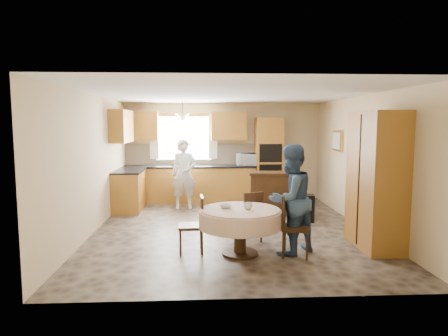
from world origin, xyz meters
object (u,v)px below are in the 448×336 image
Objects in this scene: chair_left at (195,221)px; person_dining at (290,199)px; chair_right at (291,222)px; oven_tower at (269,160)px; person_sink at (184,174)px; dining_table at (240,219)px; chair_back at (250,214)px; cupboard at (376,180)px; sideboard at (277,195)px.

person_dining reaches higher than chair_left.
chair_left is at bearing 95.81° from chair_right.
oven_tower is 2.25m from person_sink.
chair_left is (-0.67, 0.17, -0.07)m from dining_table.
dining_table is 0.68m from chair_back.
person_sink is (-1.74, 3.49, 0.30)m from chair_right.
cupboard is 1.58m from chair_right.
cupboard is 4.48m from person_sink.
cupboard is at bearing 154.47° from person_dining.
chair_left is at bearing -114.08° from oven_tower.
chair_right is at bearing 49.14° from person_dining.
dining_table is 0.82m from person_dining.
oven_tower is 1.71× the size of dining_table.
oven_tower is at bearing 10.78° from chair_right.
person_sink reaches higher than chair_right.
cupboard is at bearing 88.69° from chair_left.
person_sink is at bearing 135.26° from cupboard.
person_dining is (-0.30, -2.63, 0.40)m from sideboard.
sideboard is 2.67m from person_dining.
chair_back is at bearing -104.03° from oven_tower.
sideboard is at bearing 9.22° from chair_right.
sideboard is (-0.05, -1.50, -0.63)m from oven_tower.
oven_tower is at bearing 105.34° from cupboard.
dining_table is 1.42× the size of chair_left.
chair_back is (-0.88, -3.53, -0.59)m from oven_tower.
chair_back is (-0.83, -2.03, 0.04)m from sideboard.
cupboard is 2.53× the size of chair_back.
person_dining is (0.53, -0.60, 0.36)m from chair_back.
chair_left is 0.95× the size of chair_right.
oven_tower is 0.98× the size of cupboard.
sideboard is at bearing -131.08° from person_dining.
dining_table is at bearing -173.08° from cupboard.
oven_tower is 2.48× the size of chair_back.
person_sink is (-2.11, -0.75, -0.26)m from oven_tower.
dining_table is 1.35× the size of chair_right.
cupboard is 2.08m from chair_back.
oven_tower is 2.44× the size of chair_left.
sideboard is at bearing -135.61° from chair_back.
chair_left is 0.54× the size of person_sink.
person_sink is (-1.22, 2.78, 0.33)m from chair_back.
chair_right is 3.91m from person_sink.
person_sink is 0.97× the size of person_dining.
person_sink reaches higher than chair_back.
oven_tower reaches higher than chair_left.
person_dining is at bearing -67.26° from person_sink.
sideboard is 0.75× the size of person_sink.
oven_tower reaches higher than person_dining.
chair_left is (-2.85, -0.09, -0.60)m from cupboard.
cupboard is 2.36× the size of chair_right.
chair_back is 0.93× the size of chair_right.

